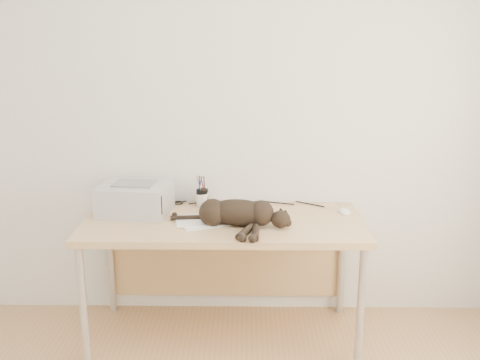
{
  "coord_description": "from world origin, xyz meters",
  "views": [
    {
      "loc": [
        0.13,
        -1.52,
        1.75
      ],
      "look_at": [
        0.1,
        1.34,
        0.99
      ],
      "focal_mm": 40.0,
      "sensor_mm": 36.0,
      "label": 1
    }
  ],
  "objects_px": {
    "printer": "(135,198)",
    "mug": "(201,200)",
    "desk": "(224,236)",
    "mouse": "(344,209)",
    "cat": "(235,214)",
    "pen_cup": "(202,197)"
  },
  "relations": [
    {
      "from": "desk",
      "to": "pen_cup",
      "type": "height_order",
      "value": "pen_cup"
    },
    {
      "from": "mug",
      "to": "mouse",
      "type": "bearing_deg",
      "value": -7.17
    },
    {
      "from": "mug",
      "to": "desk",
      "type": "bearing_deg",
      "value": -49.56
    },
    {
      "from": "mouse",
      "to": "mug",
      "type": "bearing_deg",
      "value": 171.16
    },
    {
      "from": "desk",
      "to": "printer",
      "type": "relative_size",
      "value": 3.72
    },
    {
      "from": "mug",
      "to": "pen_cup",
      "type": "relative_size",
      "value": 0.49
    },
    {
      "from": "cat",
      "to": "mouse",
      "type": "xyz_separation_m",
      "value": [
        0.65,
        0.24,
        -0.05
      ]
    },
    {
      "from": "pen_cup",
      "to": "printer",
      "type": "bearing_deg",
      "value": -157.12
    },
    {
      "from": "printer",
      "to": "pen_cup",
      "type": "bearing_deg",
      "value": 22.88
    },
    {
      "from": "printer",
      "to": "mug",
      "type": "relative_size",
      "value": 4.65
    },
    {
      "from": "desk",
      "to": "mouse",
      "type": "distance_m",
      "value": 0.74
    },
    {
      "from": "desk",
      "to": "cat",
      "type": "height_order",
      "value": "cat"
    },
    {
      "from": "pen_cup",
      "to": "cat",
      "type": "bearing_deg",
      "value": -61.02
    },
    {
      "from": "printer",
      "to": "mouse",
      "type": "relative_size",
      "value": 3.6
    },
    {
      "from": "desk",
      "to": "cat",
      "type": "bearing_deg",
      "value": -69.19
    },
    {
      "from": "desk",
      "to": "mouse",
      "type": "xyz_separation_m",
      "value": [
        0.72,
        0.06,
        0.15
      ]
    },
    {
      "from": "printer",
      "to": "mug",
      "type": "xyz_separation_m",
      "value": [
        0.38,
        0.13,
        -0.05
      ]
    },
    {
      "from": "desk",
      "to": "printer",
      "type": "xyz_separation_m",
      "value": [
        -0.53,
        0.04,
        0.22
      ]
    },
    {
      "from": "cat",
      "to": "pen_cup",
      "type": "bearing_deg",
      "value": 128.63
    },
    {
      "from": "printer",
      "to": "cat",
      "type": "relative_size",
      "value": 0.63
    },
    {
      "from": "cat",
      "to": "printer",
      "type": "bearing_deg",
      "value": 169.38
    },
    {
      "from": "mug",
      "to": "mouse",
      "type": "distance_m",
      "value": 0.87
    }
  ]
}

